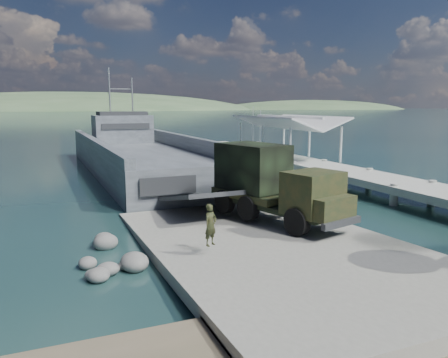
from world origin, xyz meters
TOP-DOWN VIEW (x-y plane):
  - ground at (0.00, 0.00)m, footprint 1400.00×1400.00m
  - boat_ramp at (0.00, -1.00)m, footprint 10.00×18.00m
  - shoreline_rocks at (-6.20, 0.50)m, footprint 3.20×5.60m
  - distant_headlands at (50.00, 560.00)m, footprint 1000.00×240.00m
  - pier at (13.00, 18.77)m, footprint 6.40×44.00m
  - landing_craft at (0.07, 24.37)m, footprint 10.28×38.41m
  - military_truck at (1.76, 2.41)m, footprint 4.44×8.39m
  - soldier at (-3.01, -1.57)m, footprint 0.71×0.63m
  - sailboat_near at (17.04, 33.31)m, footprint 1.40×4.75m
  - sailboat_far at (19.24, 39.87)m, footprint 2.06×5.28m

SIDE VIEW (x-z plane):
  - ground at x=0.00m, z-range 0.00..0.00m
  - shoreline_rocks at x=-6.20m, z-range -0.45..0.45m
  - distant_headlands at x=50.00m, z-range -24.00..24.00m
  - boat_ramp at x=0.00m, z-range 0.00..0.50m
  - sailboat_near at x=17.04m, z-range -2.58..3.20m
  - sailboat_far at x=19.24m, z-range -2.80..3.47m
  - landing_craft at x=0.07m, z-range -4.75..6.61m
  - soldier at x=-3.01m, z-range 0.50..2.13m
  - pier at x=13.00m, z-range -1.45..4.65m
  - military_truck at x=1.76m, z-range 0.49..4.23m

